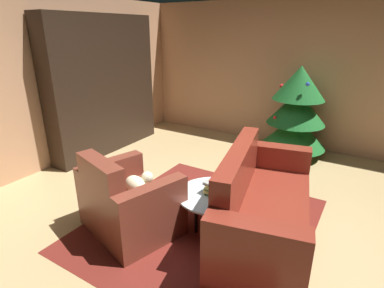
{
  "coord_description": "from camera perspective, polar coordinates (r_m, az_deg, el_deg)",
  "views": [
    {
      "loc": [
        1.39,
        -2.69,
        2.02
      ],
      "look_at": [
        -0.31,
        0.1,
        0.79
      ],
      "focal_mm": 28.74,
      "sensor_mm": 36.0,
      "label": 1
    }
  ],
  "objects": [
    {
      "name": "ground_plane",
      "position": [
        3.64,
        3.46,
        -13.13
      ],
      "size": [
        6.81,
        6.81,
        0.0
      ],
      "primitive_type": "plane",
      "color": "tan"
    },
    {
      "name": "wall_back",
      "position": [
        5.78,
        17.61,
        12.08
      ],
      "size": [
        5.63,
        0.06,
        2.51
      ],
      "primitive_type": "cube",
      "color": "tan",
      "rests_on": "ground"
    },
    {
      "name": "wall_left",
      "position": [
        5.03,
        -25.89,
        9.85
      ],
      "size": [
        0.06,
        5.8,
        2.51
      ],
      "primitive_type": "cube",
      "color": "tan",
      "rests_on": "ground"
    },
    {
      "name": "area_rug",
      "position": [
        3.5,
        1.68,
        -14.55
      ],
      "size": [
        2.21,
        2.46,
        0.01
      ],
      "primitive_type": "cube",
      "color": "maroon",
      "rests_on": "ground"
    },
    {
      "name": "bookshelf_unit",
      "position": [
        5.5,
        -14.99,
        10.66
      ],
      "size": [
        0.36,
        2.12,
        2.25
      ],
      "color": "black",
      "rests_on": "ground"
    },
    {
      "name": "armchair_red",
      "position": [
        3.32,
        -11.8,
        -10.77
      ],
      "size": [
        1.13,
        1.0,
        0.88
      ],
      "color": "brown",
      "rests_on": "ground"
    },
    {
      "name": "couch_red",
      "position": [
        3.26,
        12.76,
        -11.42
      ],
      "size": [
        1.17,
        2.01,
        0.92
      ],
      "color": "maroon",
      "rests_on": "ground"
    },
    {
      "name": "coffee_table",
      "position": [
        3.27,
        4.15,
        -9.68
      ],
      "size": [
        0.79,
        0.79,
        0.4
      ],
      "color": "black",
      "rests_on": "ground"
    },
    {
      "name": "book_stack_on_table",
      "position": [
        3.21,
        4.1,
        -8.26
      ],
      "size": [
        0.22,
        0.15,
        0.14
      ],
      "color": "#358642",
      "rests_on": "coffee_table"
    },
    {
      "name": "bottle_on_table",
      "position": [
        3.25,
        7.98,
        -7.09
      ],
      "size": [
        0.07,
        0.07,
        0.29
      ],
      "color": "maroon",
      "rests_on": "coffee_table"
    },
    {
      "name": "decorated_tree",
      "position": [
        5.25,
        18.81,
        5.77
      ],
      "size": [
        1.03,
        1.03,
        1.49
      ],
      "color": "brown",
      "rests_on": "ground"
    }
  ]
}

